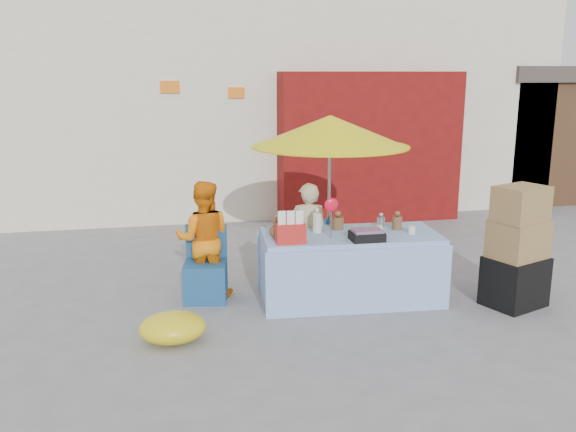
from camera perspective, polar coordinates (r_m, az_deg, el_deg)
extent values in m
plane|color=slate|center=(6.64, 1.06, -9.61)|extent=(80.00, 80.00, 0.00)
cube|color=silver|center=(13.04, -5.76, 11.76)|extent=(12.00, 5.00, 4.50)
cube|color=maroon|center=(10.84, 7.66, 6.37)|extent=(3.20, 0.60, 2.60)
cube|color=#4C331E|center=(14.37, 21.75, 6.83)|extent=(2.60, 3.00, 2.40)
cube|color=#3F3833|center=(14.31, 22.22, 12.20)|extent=(2.80, 3.20, 0.30)
cube|color=orange|center=(10.45, -11.00, 11.77)|extent=(0.32, 0.04, 0.20)
cube|color=orange|center=(10.52, -4.86, 11.43)|extent=(0.28, 0.04, 0.18)
cube|color=#90B3E7|center=(7.10, 5.80, -4.71)|extent=(2.06, 1.02, 0.79)
cube|color=#90B3E7|center=(6.69, 6.73, -6.14)|extent=(2.05, 0.16, 0.74)
cube|color=#90B3E7|center=(7.54, 4.97, -3.83)|extent=(2.05, 0.16, 0.74)
cylinder|color=silver|center=(6.98, -0.74, -0.78)|extent=(0.12, 0.12, 0.19)
cylinder|color=brown|center=(7.11, 0.84, -0.60)|extent=(0.13, 0.13, 0.17)
cylinder|color=silver|center=(6.99, 2.75, -0.60)|extent=(0.11, 0.11, 0.23)
cylinder|color=brown|center=(7.15, 4.67, -0.66)|extent=(0.15, 0.15, 0.15)
cylinder|color=#B2B2B7|center=(7.30, 8.68, -0.56)|extent=(0.10, 0.10, 0.13)
cylinder|color=brown|center=(7.23, 10.17, -0.63)|extent=(0.12, 0.12, 0.16)
cylinder|color=silver|center=(7.01, 8.50, -1.26)|extent=(0.09, 0.09, 0.09)
cylinder|color=silver|center=(7.08, 11.49, -1.25)|extent=(0.09, 0.09, 0.09)
sphere|color=brown|center=(6.72, -1.08, -1.47)|extent=(0.16, 0.16, 0.16)
ellipsoid|color=red|center=(6.70, 4.08, 1.04)|extent=(0.16, 0.06, 0.16)
cube|color=red|center=(6.53, 0.24, -1.68)|extent=(0.33, 0.17, 0.21)
cube|color=black|center=(6.71, 7.40, -1.89)|extent=(0.37, 0.28, 0.09)
cube|color=navy|center=(7.16, -7.70, -6.05)|extent=(0.55, 0.53, 0.45)
cube|color=navy|center=(7.24, -7.64, -2.30)|extent=(0.48, 0.12, 0.40)
cube|color=navy|center=(7.34, 2.12, -5.45)|extent=(0.55, 0.53, 0.45)
cube|color=navy|center=(7.43, 2.02, -1.80)|extent=(0.48, 0.12, 0.40)
imported|color=orange|center=(7.17, -7.90, -2.16)|extent=(0.75, 0.62, 1.38)
imported|color=#C4B78B|center=(7.35, 1.87, -1.91)|extent=(0.52, 0.39, 1.31)
cylinder|color=gray|center=(7.49, 3.86, 1.05)|extent=(0.04, 0.04, 2.00)
cone|color=yellow|center=(7.35, 3.97, 7.93)|extent=(1.90, 1.90, 0.38)
cylinder|color=yellow|center=(7.37, 3.95, 6.53)|extent=(1.90, 1.90, 0.02)
cube|color=black|center=(7.38, 20.44, -5.74)|extent=(0.76, 0.70, 0.56)
cube|color=olive|center=(7.24, 20.76, -2.01)|extent=(0.71, 0.64, 0.43)
cube|color=olive|center=(7.12, 20.97, 1.09)|extent=(0.65, 0.58, 0.38)
ellipsoid|color=gold|center=(6.16, -10.74, -10.22)|extent=(0.80, 0.73, 0.30)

